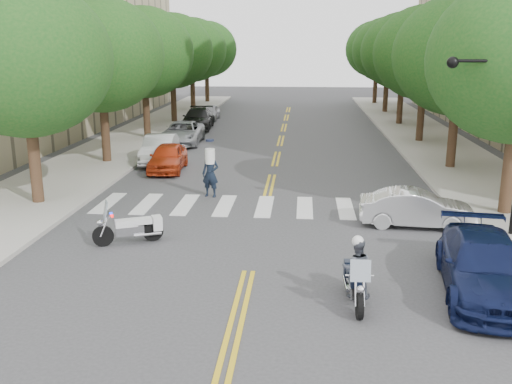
# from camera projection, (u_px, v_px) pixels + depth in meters

# --- Properties ---
(ground) EXTENTS (140.00, 140.00, 0.00)m
(ground) POSITION_uv_depth(u_px,v_px,m) (249.00, 271.00, 15.75)
(ground) COLOR #38383A
(ground) RESTS_ON ground
(sidewalk_left) EXTENTS (5.00, 60.00, 0.15)m
(sidewalk_left) POSITION_uv_depth(u_px,v_px,m) (137.00, 138.00, 37.70)
(sidewalk_left) COLOR #9E9991
(sidewalk_left) RESTS_ON ground
(sidewalk_right) EXTENTS (5.00, 60.00, 0.15)m
(sidewalk_right) POSITION_uv_depth(u_px,v_px,m) (430.00, 142.00, 36.19)
(sidewalk_right) COLOR #9E9991
(sidewalk_right) RESTS_ON ground
(tree_l_0) EXTENTS (6.40, 6.40, 8.45)m
(tree_l_0) POSITION_uv_depth(u_px,v_px,m) (24.00, 59.00, 20.84)
(tree_l_0) COLOR #382316
(tree_l_0) RESTS_ON ground
(tree_l_1) EXTENTS (6.40, 6.40, 8.45)m
(tree_l_1) POSITION_uv_depth(u_px,v_px,m) (100.00, 55.00, 28.55)
(tree_l_1) COLOR #382316
(tree_l_1) RESTS_ON ground
(tree_l_2) EXTENTS (6.40, 6.40, 8.45)m
(tree_l_2) POSITION_uv_depth(u_px,v_px,m) (144.00, 53.00, 36.27)
(tree_l_2) COLOR #382316
(tree_l_2) RESTS_ON ground
(tree_l_3) EXTENTS (6.40, 6.40, 8.45)m
(tree_l_3) POSITION_uv_depth(u_px,v_px,m) (172.00, 51.00, 43.98)
(tree_l_3) COLOR #382316
(tree_l_3) RESTS_ON ground
(tree_l_4) EXTENTS (6.40, 6.40, 8.45)m
(tree_l_4) POSITION_uv_depth(u_px,v_px,m) (192.00, 50.00, 51.70)
(tree_l_4) COLOR #382316
(tree_l_4) RESTS_ON ground
(tree_l_5) EXTENTS (6.40, 6.40, 8.45)m
(tree_l_5) POSITION_uv_depth(u_px,v_px,m) (206.00, 49.00, 59.41)
(tree_l_5) COLOR #382316
(tree_l_5) RESTS_ON ground
(tree_r_1) EXTENTS (6.40, 6.40, 8.45)m
(tree_r_1) POSITION_uv_depth(u_px,v_px,m) (460.00, 56.00, 27.15)
(tree_r_1) COLOR #382316
(tree_r_1) RESTS_ON ground
(tree_r_2) EXTENTS (6.40, 6.40, 8.45)m
(tree_r_2) POSITION_uv_depth(u_px,v_px,m) (425.00, 53.00, 34.87)
(tree_r_2) COLOR #382316
(tree_r_2) RESTS_ON ground
(tree_r_3) EXTENTS (6.40, 6.40, 8.45)m
(tree_r_3) POSITION_uv_depth(u_px,v_px,m) (403.00, 51.00, 42.58)
(tree_r_3) COLOR #382316
(tree_r_3) RESTS_ON ground
(tree_r_4) EXTENTS (6.40, 6.40, 8.45)m
(tree_r_4) POSITION_uv_depth(u_px,v_px,m) (388.00, 50.00, 50.30)
(tree_r_4) COLOR #382316
(tree_r_4) RESTS_ON ground
(tree_r_5) EXTENTS (6.40, 6.40, 8.45)m
(tree_r_5) POSITION_uv_depth(u_px,v_px,m) (377.00, 49.00, 58.01)
(tree_r_5) COLOR #382316
(tree_r_5) RESTS_ON ground
(traffic_signal_pole) EXTENTS (2.82, 0.42, 6.00)m
(traffic_signal_pole) POSITION_uv_depth(u_px,v_px,m) (508.00, 123.00, 17.57)
(traffic_signal_pole) COLOR black
(traffic_signal_pole) RESTS_ON ground
(motorcycle_police) EXTENTS (0.73, 2.13, 1.73)m
(motorcycle_police) POSITION_uv_depth(u_px,v_px,m) (356.00, 273.00, 13.68)
(motorcycle_police) COLOR black
(motorcycle_police) RESTS_ON ground
(motorcycle_parked) EXTENTS (2.08, 1.15, 1.42)m
(motorcycle_parked) POSITION_uv_depth(u_px,v_px,m) (134.00, 228.00, 17.92)
(motorcycle_parked) COLOR black
(motorcycle_parked) RESTS_ON ground
(officer_standing) EXTENTS (0.78, 0.60, 1.92)m
(officer_standing) POSITION_uv_depth(u_px,v_px,m) (210.00, 174.00, 23.25)
(officer_standing) COLOR black
(officer_standing) RESTS_ON ground
(convertible) EXTENTS (3.95, 1.66, 1.27)m
(convertible) POSITION_uv_depth(u_px,v_px,m) (417.00, 208.00, 19.50)
(convertible) COLOR silver
(convertible) RESTS_ON ground
(sedan_blue) EXTENTS (2.68, 5.26, 1.46)m
(sedan_blue) POSITION_uv_depth(u_px,v_px,m) (484.00, 266.00, 14.20)
(sedan_blue) COLOR #0E153A
(sedan_blue) RESTS_ON ground
(parked_car_a) EXTENTS (1.80, 4.05, 1.35)m
(parked_car_a) POSITION_uv_depth(u_px,v_px,m) (168.00, 157.00, 28.10)
(parked_car_a) COLOR #BB3514
(parked_car_a) RESTS_ON ground
(parked_car_b) EXTENTS (1.88, 4.50, 1.45)m
(parked_car_b) POSITION_uv_depth(u_px,v_px,m) (160.00, 149.00, 30.04)
(parked_car_b) COLOR #BDBDBD
(parked_car_b) RESTS_ON ground
(parked_car_c) EXTENTS (2.50, 5.08, 1.39)m
(parked_car_c) POSITION_uv_depth(u_px,v_px,m) (183.00, 133.00, 35.62)
(parked_car_c) COLOR #929398
(parked_car_c) RESTS_ON ground
(parked_car_d) EXTENTS (2.38, 5.28, 1.50)m
(parked_car_d) POSITION_uv_depth(u_px,v_px,m) (198.00, 119.00, 41.91)
(parked_car_d) COLOR black
(parked_car_d) RESTS_ON ground
(parked_car_e) EXTENTS (1.48, 3.64, 1.24)m
(parked_car_e) POSITION_uv_depth(u_px,v_px,m) (209.00, 112.00, 46.98)
(parked_car_e) COLOR #A6A5AB
(parked_car_e) RESTS_ON ground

